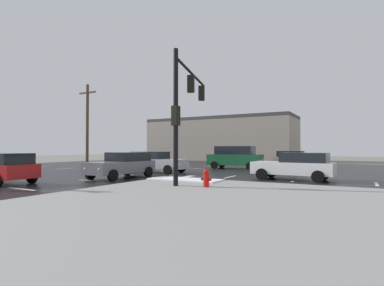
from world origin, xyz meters
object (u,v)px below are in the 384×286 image
traffic_signal_mast (186,99)px  suv_green (235,157)px  sedan_silver (156,162)px  sedan_white (296,166)px  sedan_grey (123,164)px  fire_hydrant (206,178)px  utility_pole_far (87,124)px  sedan_tan (296,159)px

traffic_signal_mast → suv_green: (-2.11, 12.38, -3.29)m
sedan_silver → sedan_white: 10.26m
suv_green → sedan_grey: bearing=-107.4°
suv_green → fire_hydrant: bearing=-77.2°
fire_hydrant → suv_green: 14.37m
sedan_white → utility_pole_far: bearing=-4.8°
fire_hydrant → sedan_white: sedan_white is taller
sedan_silver → sedan_tan: (8.17, 11.32, 0.00)m
sedan_silver → sedan_white: same height
traffic_signal_mast → fire_hydrant: 4.51m
fire_hydrant → suv_green: suv_green is taller
utility_pole_far → sedan_white: bearing=-7.4°
utility_pole_far → fire_hydrant: bearing=-26.7°
sedan_tan → sedan_white: bearing=-85.9°
sedan_grey → suv_green: suv_green is taller
sedan_grey → sedan_white: size_ratio=1.00×
sedan_grey → sedan_silver: bearing=-169.2°
sedan_silver → utility_pole_far: (-9.85, 2.16, 3.42)m
traffic_signal_mast → sedan_white: (4.56, 4.75, -3.52)m
sedan_white → sedan_tan: 11.94m
sedan_silver → utility_pole_far: 10.65m
utility_pole_far → sedan_tan: bearing=26.9°
sedan_grey → fire_hydrant: bearing=73.9°
sedan_grey → sedan_tan: size_ratio=0.98×
traffic_signal_mast → sedan_white: bearing=-59.6°
suv_green → utility_pole_far: size_ratio=0.61×
suv_green → sedan_white: bearing=-52.1°
traffic_signal_mast → utility_pole_far: bearing=49.0°
sedan_grey → sedan_white: bearing=114.2°
sedan_silver → utility_pole_far: bearing=168.0°
suv_green → sedan_tan: bearing=38.7°
sedan_tan → utility_pole_far: 20.50m
suv_green → sedan_silver: bearing=-119.8°
sedan_grey → sedan_tan: bearing=156.4°
sedan_white → fire_hydrant: bearing=69.1°
sedan_white → sedan_silver: bearing=0.1°
fire_hydrant → sedan_grey: 7.25m
sedan_silver → traffic_signal_mast: bearing=-42.1°
sedan_grey → sedan_white: (9.57, 3.92, 0.00)m
fire_hydrant → sedan_tan: size_ratio=0.17×
sedan_silver → sedan_white: bearing=-2.1°
sedan_grey → utility_pole_far: (-10.53, 6.53, 3.42)m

